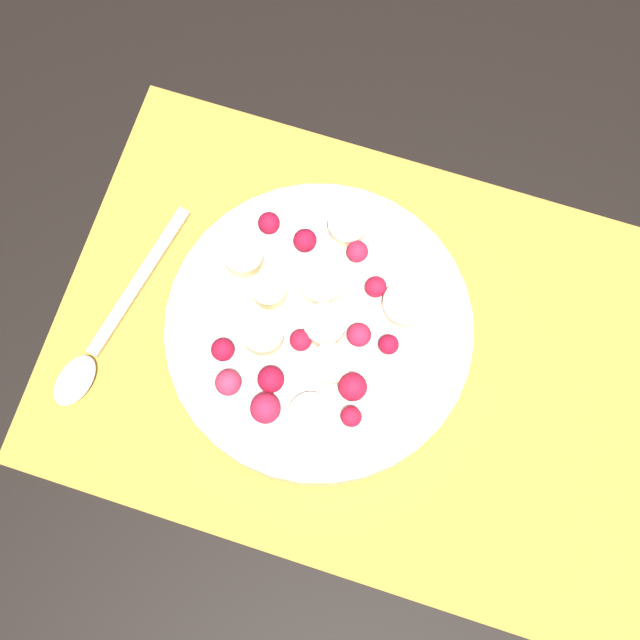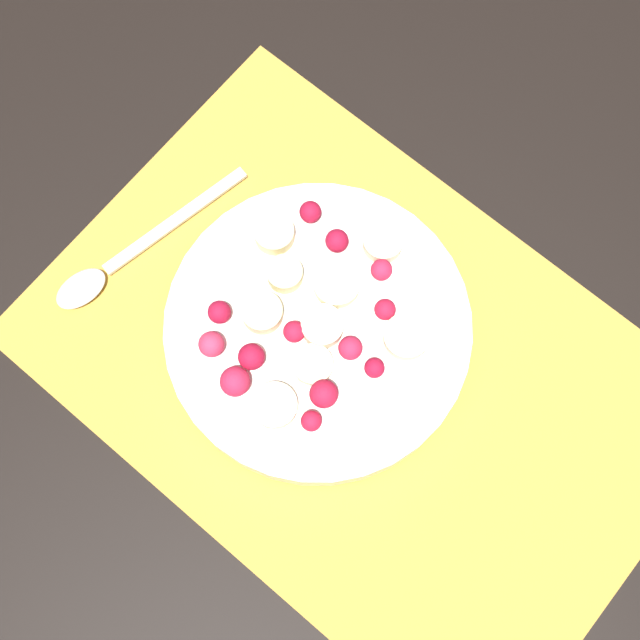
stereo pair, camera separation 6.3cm
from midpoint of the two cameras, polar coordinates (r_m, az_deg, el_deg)
name	(u,v)px [view 1 (the left image)]	position (r m, az deg, el deg)	size (l,w,h in m)	color
ground_plane	(371,355)	(0.67, 0.68, -2.75)	(3.00, 3.00, 0.00)	black
placemat	(372,354)	(0.67, 0.68, -2.69)	(0.48, 0.32, 0.01)	gold
fruit_bowl	(319,327)	(0.65, -2.78, -0.97)	(0.22, 0.22, 0.05)	silver
spoon	(98,345)	(0.69, -16.55, -2.05)	(0.05, 0.17, 0.01)	silver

